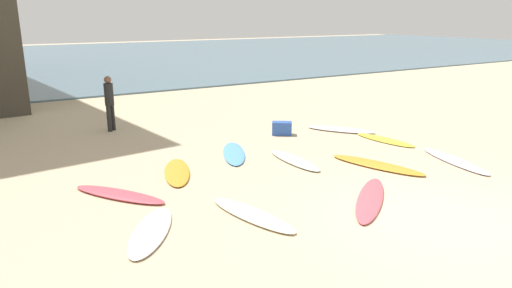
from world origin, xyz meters
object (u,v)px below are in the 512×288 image
(surfboard_2, at_px, (370,199))
(surfboard_9, at_px, (377,165))
(surfboard_1, at_px, (177,172))
(surfboard_10, at_px, (119,194))
(surfboard_3, at_px, (294,160))
(beach_cooler, at_px, (282,128))
(surfboard_4, at_px, (454,160))
(surfboard_7, at_px, (234,153))
(surfboard_8, at_px, (341,129))
(surfboard_0, at_px, (151,231))
(beachgoer_near, at_px, (109,101))
(surfboard_6, at_px, (385,140))
(surfboard_5, at_px, (252,214))

(surfboard_2, relative_size, surfboard_9, 1.03)
(surfboard_1, bearing_deg, surfboard_9, 175.54)
(surfboard_9, height_order, surfboard_10, surfboard_10)
(surfboard_2, height_order, surfboard_3, surfboard_3)
(beach_cooler, bearing_deg, surfboard_4, -64.88)
(surfboard_7, bearing_deg, surfboard_10, 47.22)
(surfboard_3, xyz_separation_m, surfboard_8, (3.16, 1.84, 0.00))
(surfboard_3, relative_size, surfboard_4, 0.85)
(surfboard_0, xyz_separation_m, surfboard_8, (7.57, 3.78, 0.01))
(surfboard_2, height_order, surfboard_8, surfboard_8)
(surfboard_7, xyz_separation_m, beachgoer_near, (-2.05, 4.33, 0.94))
(surfboard_2, distance_m, surfboard_10, 5.07)
(surfboard_3, relative_size, surfboard_8, 0.93)
(surfboard_8, relative_size, surfboard_10, 0.98)
(surfboard_1, bearing_deg, beach_cooler, -136.62)
(surfboard_7, bearing_deg, surfboard_4, 167.45)
(surfboard_9, xyz_separation_m, surfboard_10, (-5.91, 1.35, 0.00))
(surfboard_0, bearing_deg, surfboard_9, 38.48)
(surfboard_8, bearing_deg, surfboard_10, 158.56)
(surfboard_1, height_order, beach_cooler, beach_cooler)
(surfboard_6, bearing_deg, surfboard_8, 93.47)
(surfboard_1, bearing_deg, surfboard_0, 80.41)
(surfboard_6, height_order, beach_cooler, beach_cooler)
(surfboard_6, relative_size, surfboard_9, 0.82)
(surfboard_2, bearing_deg, surfboard_5, -143.05)
(surfboard_4, height_order, surfboard_7, surfboard_4)
(surfboard_10, bearing_deg, surfboard_8, -20.10)
(surfboard_10, bearing_deg, surfboard_0, -123.97)
(surfboard_0, height_order, surfboard_3, surfboard_3)
(surfboard_3, height_order, beach_cooler, beach_cooler)
(surfboard_0, relative_size, surfboard_10, 0.89)
(surfboard_0, bearing_deg, surfboard_2, 20.76)
(surfboard_1, bearing_deg, surfboard_4, 176.69)
(surfboard_0, distance_m, surfboard_2, 4.30)
(surfboard_6, height_order, surfboard_7, surfboard_7)
(surfboard_0, height_order, surfboard_1, surfboard_1)
(surfboard_10, bearing_deg, surfboard_7, -12.17)
(surfboard_6, distance_m, surfboard_9, 2.52)
(surfboard_5, bearing_deg, surfboard_2, -25.25)
(surfboard_8, height_order, beach_cooler, beach_cooler)
(surfboard_4, distance_m, surfboard_8, 3.96)
(surfboard_3, xyz_separation_m, surfboard_5, (-2.61, -2.27, -0.00))
(surfboard_2, height_order, surfboard_9, surfboard_9)
(surfboard_1, height_order, beachgoer_near, beachgoer_near)
(surfboard_6, xyz_separation_m, surfboard_10, (-7.86, -0.24, 0.01))
(surfboard_2, height_order, surfboard_5, surfboard_5)
(surfboard_0, distance_m, surfboard_9, 5.94)
(surfboard_0, xyz_separation_m, surfboard_9, (5.91, 0.58, 0.01))
(surfboard_4, height_order, surfboard_5, surfboard_5)
(surfboard_3, distance_m, beachgoer_near, 6.51)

